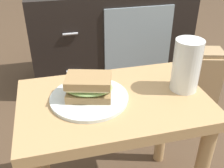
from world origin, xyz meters
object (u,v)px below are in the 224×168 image
Objects in this scene: plate at (89,98)px; paper_bag at (198,84)px; tv_cabinet at (109,35)px; sandwich_front at (89,87)px; beer_glass at (186,66)px.

paper_bag is (0.63, 0.40, -0.28)m from plate.
tv_cabinet is 1.00m from sandwich_front.
plate reaches higher than paper_bag.
tv_cabinet is 6.08× the size of sandwich_front.
plate is 0.30m from beer_glass.
sandwich_front is at bearing -147.79° from paper_bag.
sandwich_front is (-0.00, -0.00, 0.04)m from plate.
beer_glass is at bearing -129.32° from paper_bag.
plate is 1.43× the size of beer_glass.
plate is at bearing -106.94° from tv_cabinet.
plate is 0.61× the size of paper_bag.
beer_glass is at bearing -2.57° from sandwich_front.
plate is at bearing 14.04° from sandwich_front.
plate is 0.04m from sandwich_front.
plate is (-0.28, -0.94, 0.17)m from tv_cabinet.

